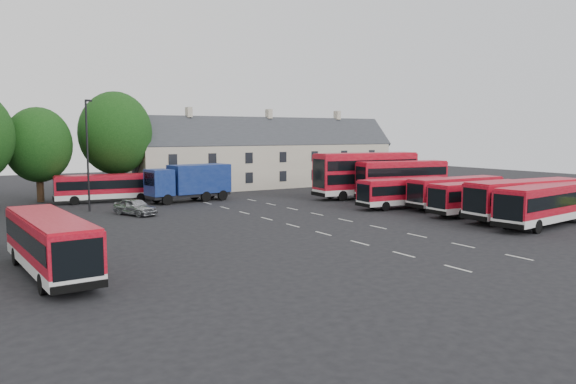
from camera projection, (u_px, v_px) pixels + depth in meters
name	position (u px, v px, depth m)	size (l,w,h in m)	color
ground	(307.00, 229.00, 40.84)	(140.00, 140.00, 0.00)	black
lane_markings	(320.00, 223.00, 43.83)	(5.15, 33.80, 0.01)	beige
terrace_houses	(269.00, 157.00, 73.13)	(35.70, 7.13, 10.06)	beige
bus_row_a	(546.00, 201.00, 42.01)	(11.29, 4.00, 3.12)	silver
bus_row_b	(526.00, 196.00, 44.74)	(11.59, 3.30, 3.24)	silver
bus_row_c	(480.00, 195.00, 47.88)	(10.07, 2.69, 2.82)	silver
bus_row_d	(456.00, 190.00, 51.98)	(10.23, 2.60, 2.88)	silver
bus_row_e	(406.00, 190.00, 52.48)	(9.84, 2.93, 2.74)	silver
bus_dd_south	(402.00, 178.00, 58.58)	(10.15, 3.84, 4.07)	silver
bus_dd_north	(366.00, 172.00, 60.41)	(12.04, 3.64, 4.86)	silver
bus_west	(50.00, 240.00, 27.43)	(2.95, 10.53, 2.94)	silver
bus_north	(107.00, 186.00, 56.70)	(10.14, 3.42, 2.81)	silver
box_truck	(190.00, 181.00, 57.22)	(8.82, 3.59, 3.75)	black
silver_car	(135.00, 207.00, 47.82)	(1.72, 4.27, 1.46)	#9D9FA4
lamppost	(88.00, 152.00, 49.62)	(0.68, 0.47, 9.92)	black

